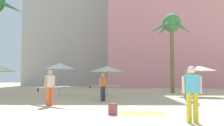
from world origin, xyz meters
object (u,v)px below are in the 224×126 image
cafe_umbrella_3 (107,69)px  person_near_left (189,86)px  backpack (113,109)px  beach_towel (141,113)px  cafe_umbrella_4 (200,68)px  person_far_right (192,92)px  cafe_umbrella_0 (60,66)px  person_far_left (103,86)px  palm_tree_left (172,28)px  person_mid_right (50,87)px

cafe_umbrella_3 → person_near_left: 6.22m
backpack → beach_towel: bearing=-31.2°
cafe_umbrella_3 → cafe_umbrella_4: 6.93m
person_near_left → cafe_umbrella_4: bearing=-22.9°
person_near_left → person_far_right: bearing=167.7°
cafe_umbrella_0 → cafe_umbrella_4: bearing=0.3°
person_far_left → person_near_left: bearing=33.7°
cafe_umbrella_0 → person_near_left: size_ratio=0.93×
beach_towel → palm_tree_left: bearing=71.8°
person_near_left → person_far_right: person_far_right is taller
cafe_umbrella_0 → person_mid_right: size_ratio=1.02×
cafe_umbrella_3 → person_far_left: 3.61m
beach_towel → person_mid_right: 5.02m
palm_tree_left → cafe_umbrella_4: 5.61m
cafe_umbrella_3 → beach_towel: cafe_umbrella_3 is taller
person_far_right → cafe_umbrella_4: bearing=-16.0°
cafe_umbrella_0 → person_far_right: size_ratio=1.44×
palm_tree_left → backpack: (-5.25, -13.06, -5.73)m
person_far_left → person_far_right: (3.09, -6.92, 0.05)m
person_far_left → person_far_right: 7.58m
person_near_left → person_far_left: (-4.96, 0.32, -0.02)m
beach_towel → person_far_left: size_ratio=0.67×
person_far_left → person_mid_right: person_mid_right is taller
cafe_umbrella_0 → person_mid_right: (0.95, -6.15, -1.32)m
cafe_umbrella_0 → person_near_left: 9.45m
person_far_left → palm_tree_left: bearing=90.2°
person_far_left → person_mid_right: size_ratio=1.01×
cafe_umbrella_3 → cafe_umbrella_4: size_ratio=1.06×
backpack → person_mid_right: bearing=85.6°
cafe_umbrella_4 → person_mid_right: (-9.52, -6.21, -1.13)m
backpack → person_near_left: size_ratio=0.16×
cafe_umbrella_4 → person_far_left: bearing=-151.3°
person_far_left → cafe_umbrella_0: bearing=169.6°
person_far_left → person_far_right: person_far_right is taller
palm_tree_left → cafe_umbrella_0: bearing=-157.0°
backpack → person_far_right: person_far_right is taller
beach_towel → person_far_right: size_ratio=0.94×
person_far_right → person_near_left: bearing=-11.8°
palm_tree_left → beach_towel: (-4.16, -12.67, -5.92)m
cafe_umbrella_4 → person_mid_right: 11.43m
person_far_right → cafe_umbrella_3: bearing=20.1°
cafe_umbrella_3 → person_far_right: size_ratio=1.48×
cafe_umbrella_4 → person_near_left: size_ratio=0.91×
palm_tree_left → person_near_left: (-0.94, -8.08, -5.01)m
cafe_umbrella_3 → person_near_left: cafe_umbrella_3 is taller
person_mid_right → cafe_umbrella_0: bearing=139.2°
palm_tree_left → person_far_right: size_ratio=4.19×
cafe_umbrella_3 → person_mid_right: bearing=-114.2°
cafe_umbrella_4 → beach_towel: (-5.30, -8.76, -2.06)m
cafe_umbrella_3 → person_far_right: cafe_umbrella_3 is taller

